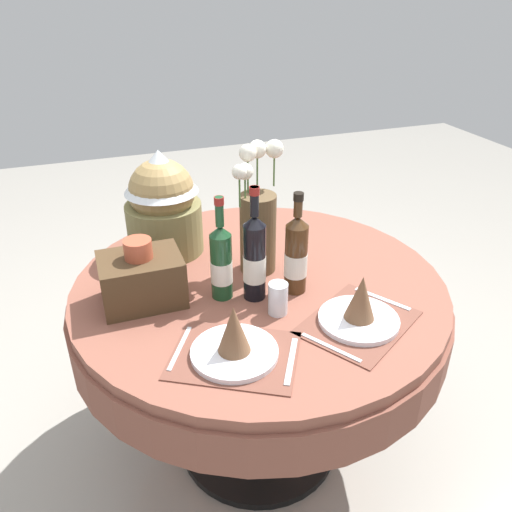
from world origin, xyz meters
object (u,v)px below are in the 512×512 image
at_px(dining_table, 259,311).
at_px(wine_bottle_centre, 221,262).
at_px(place_setting_right, 360,310).
at_px(flower_vase, 258,221).
at_px(place_setting_left, 234,342).
at_px(gift_tub_back_left, 162,200).
at_px(wine_bottle_left, 255,258).
at_px(wine_bottle_right, 296,254).
at_px(tumbler_near_right, 278,298).
at_px(woven_basket_side_left, 142,278).

distance_m(dining_table, wine_bottle_centre, 0.29).
distance_m(dining_table, place_setting_right, 0.42).
height_order(dining_table, flower_vase, flower_vase).
distance_m(place_setting_left, gift_tub_back_left, 0.69).
height_order(place_setting_right, wine_bottle_left, wine_bottle_left).
height_order(dining_table, wine_bottle_right, wine_bottle_right).
distance_m(wine_bottle_centre, wine_bottle_right, 0.24).
bearing_deg(wine_bottle_right, wine_bottle_left, 177.13).
xyz_separation_m(flower_vase, wine_bottle_centre, (-0.17, -0.13, -0.06)).
bearing_deg(wine_bottle_right, tumbler_near_right, -134.88).
bearing_deg(dining_table, place_setting_left, -119.87).
relative_size(dining_table, gift_tub_back_left, 3.31).
bearing_deg(wine_bottle_centre, woven_basket_side_left, 166.30).
height_order(place_setting_left, wine_bottle_centre, wine_bottle_centre).
xyz_separation_m(wine_bottle_centre, tumbler_near_right, (0.13, -0.15, -0.08)).
relative_size(place_setting_right, wine_bottle_centre, 1.24).
relative_size(wine_bottle_left, tumbler_near_right, 3.66).
relative_size(place_setting_left, gift_tub_back_left, 1.10).
bearing_deg(wine_bottle_left, place_setting_left, -120.21).
height_order(place_setting_left, place_setting_right, same).
xyz_separation_m(wine_bottle_right, gift_tub_back_left, (-0.34, 0.42, 0.07)).
distance_m(wine_bottle_left, tumbler_near_right, 0.15).
height_order(place_setting_left, woven_basket_side_left, woven_basket_side_left).
distance_m(flower_vase, woven_basket_side_left, 0.43).
distance_m(place_setting_right, flower_vase, 0.46).
bearing_deg(tumbler_near_right, woven_basket_side_left, 151.30).
distance_m(place_setting_right, wine_bottle_right, 0.27).
relative_size(flower_vase, wine_bottle_right, 1.29).
relative_size(wine_bottle_left, wine_bottle_right, 1.10).
distance_m(wine_bottle_centre, gift_tub_back_left, 0.40).
xyz_separation_m(flower_vase, gift_tub_back_left, (-0.27, 0.24, 0.02)).
bearing_deg(dining_table, woven_basket_side_left, 178.07).
bearing_deg(wine_bottle_right, dining_table, 134.97).
bearing_deg(place_setting_right, woven_basket_side_left, 149.95).
bearing_deg(wine_bottle_centre, wine_bottle_left, -21.71).
relative_size(wine_bottle_right, woven_basket_side_left, 1.36).
bearing_deg(place_setting_right, gift_tub_back_left, 124.48).
bearing_deg(wine_bottle_left, wine_bottle_right, -2.87).
height_order(wine_bottle_centre, tumbler_near_right, wine_bottle_centre).
xyz_separation_m(place_setting_right, gift_tub_back_left, (-0.45, 0.65, 0.16)).
height_order(place_setting_right, flower_vase, flower_vase).
xyz_separation_m(dining_table, wine_bottle_right, (0.09, -0.09, 0.26)).
height_order(dining_table, wine_bottle_centre, wine_bottle_centre).
bearing_deg(place_setting_right, tumbler_near_right, 147.57).
xyz_separation_m(wine_bottle_centre, woven_basket_side_left, (-0.24, 0.06, -0.04)).
xyz_separation_m(place_setting_left, gift_tub_back_left, (-0.05, 0.67, 0.16)).
relative_size(place_setting_left, wine_bottle_left, 1.13).
bearing_deg(place_setting_left, place_setting_right, 2.61).
height_order(wine_bottle_right, tumbler_near_right, wine_bottle_right).
height_order(wine_bottle_centre, wine_bottle_right, wine_bottle_centre).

